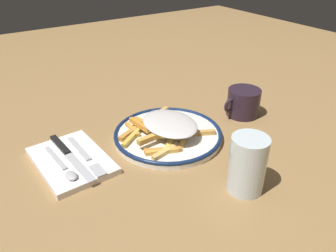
{
  "coord_description": "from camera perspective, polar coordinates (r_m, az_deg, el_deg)",
  "views": [
    {
      "loc": [
        0.39,
        0.59,
        0.44
      ],
      "look_at": [
        0.0,
        0.0,
        0.03
      ],
      "focal_mm": 35.61,
      "sensor_mm": 36.0,
      "label": 1
    }
  ],
  "objects": [
    {
      "name": "water_glass",
      "position": [
        0.66,
        13.44,
        -6.42
      ],
      "size": [
        0.07,
        0.07,
        0.12
      ],
      "primitive_type": "cylinder",
      "color": "silver",
      "rests_on": "ground_plane"
    },
    {
      "name": "knife",
      "position": [
        0.78,
        -16.85,
        -4.45
      ],
      "size": [
        0.03,
        0.21,
        0.01
      ],
      "color": "black",
      "rests_on": "napkin"
    },
    {
      "name": "plate",
      "position": [
        0.83,
        0.0,
        -1.45
      ],
      "size": [
        0.27,
        0.27,
        0.02
      ],
      "color": "white",
      "rests_on": "ground_plane"
    },
    {
      "name": "spoon",
      "position": [
        0.74,
        -17.25,
        -6.94
      ],
      "size": [
        0.03,
        0.15,
        0.01
      ],
      "color": "silver",
      "rests_on": "napkin"
    },
    {
      "name": "napkin",
      "position": [
        0.77,
        -16.19,
        -5.69
      ],
      "size": [
        0.15,
        0.21,
        0.01
      ],
      "primitive_type": "cube",
      "rotation": [
        0.0,
        0.0,
        0.06
      ],
      "color": "white",
      "rests_on": "ground_plane"
    },
    {
      "name": "ground_plane",
      "position": [
        0.84,
        0.0,
        -2.06
      ],
      "size": [
        2.6,
        2.6,
        0.0
      ],
      "primitive_type": "plane",
      "color": "#9A7546"
    },
    {
      "name": "coffee_mug",
      "position": [
        0.95,
        12.73,
        3.96
      ],
      "size": [
        0.12,
        0.09,
        0.08
      ],
      "color": "#2B1D2B",
      "rests_on": "ground_plane"
    },
    {
      "name": "fork",
      "position": [
        0.77,
        -13.99,
        -4.95
      ],
      "size": [
        0.02,
        0.18,
        0.0
      ],
      "color": "silver",
      "rests_on": "napkin"
    },
    {
      "name": "fries_heap",
      "position": [
        0.81,
        -0.42,
        -0.09
      ],
      "size": [
        0.22,
        0.18,
        0.04
      ],
      "color": "gold",
      "rests_on": "plate"
    }
  ]
}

